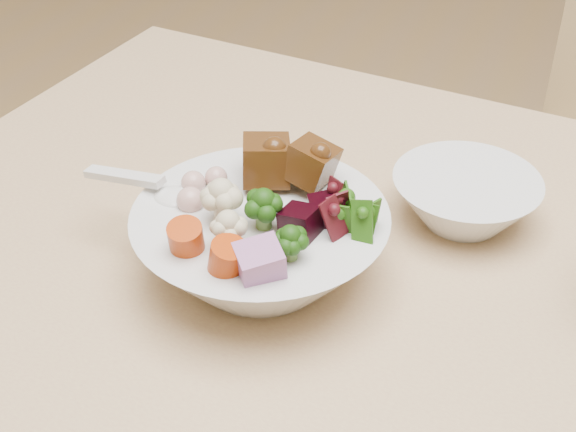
{
  "coord_description": "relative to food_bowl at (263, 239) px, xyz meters",
  "views": [
    {
      "loc": [
        -0.06,
        -0.55,
        1.17
      ],
      "look_at": [
        -0.27,
        -0.02,
        0.77
      ],
      "focal_mm": 50.0,
      "sensor_mm": 36.0,
      "label": 1
    }
  ],
  "objects": [
    {
      "name": "side_bowl",
      "position": [
        0.15,
        0.15,
        -0.01
      ],
      "size": [
        0.15,
        0.15,
        0.05
      ],
      "primitive_type": null,
      "color": "silver",
      "rests_on": "dining_table"
    },
    {
      "name": "food_bowl",
      "position": [
        0.0,
        0.0,
        0.0
      ],
      "size": [
        0.23,
        0.23,
        0.12
      ],
      "color": "silver",
      "rests_on": "dining_table"
    },
    {
      "name": "soup_spoon",
      "position": [
        -0.1,
        -0.0,
        0.03
      ],
      "size": [
        0.12,
        0.04,
        0.02
      ],
      "rotation": [
        0.0,
        0.0,
        -0.11
      ],
      "color": "silver",
      "rests_on": "food_bowl"
    }
  ]
}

